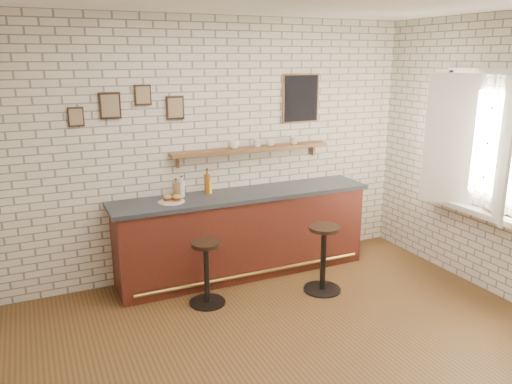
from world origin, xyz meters
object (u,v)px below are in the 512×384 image
bar_counter (244,233)px  bitters_bottle_brown (176,190)px  shelf_cup_a (234,145)px  shelf_cup_c (271,142)px  bar_stool_right (323,257)px  book_lower (490,212)px  shelf_cup_b (258,143)px  bitters_bottle_white (182,188)px  shelf_cup_d (294,140)px  sandwich_plate (172,202)px  book_upper (488,210)px  bitters_bottle_amber (207,184)px  condiment_bottle_yellow (209,186)px  bar_stool_left (207,271)px  ciabatta_sandwich (172,198)px

bar_counter → bitters_bottle_brown: (-0.76, 0.14, 0.59)m
shelf_cup_a → shelf_cup_c: 0.48m
bar_stool_right → bitters_bottle_brown: bearing=145.5°
shelf_cup_a → bitters_bottle_brown: bearing=171.6°
bar_stool_right → book_lower: book_lower is taller
bar_stool_right → shelf_cup_b: bearing=108.6°
bitters_bottle_white → shelf_cup_d: bearing=2.3°
sandwich_plate → shelf_cup_c: shelf_cup_c is taller
bitters_bottle_white → book_upper: size_ratio=1.20×
bitters_bottle_white → shelf_cup_a: shelf_cup_a is taller
sandwich_plate → bitters_bottle_white: size_ratio=1.15×
bitters_bottle_brown → shelf_cup_c: bearing=2.8°
shelf_cup_d → shelf_cup_b: bearing=-169.7°
book_lower → book_upper: (0.00, 0.04, 0.02)m
sandwich_plate → shelf_cup_a: (0.84, 0.23, 0.54)m
bar_counter → bitters_bottle_amber: (-0.39, 0.14, 0.62)m
condiment_bottle_yellow → book_upper: size_ratio=0.99×
bar_counter → condiment_bottle_yellow: bearing=159.0°
bar_stool_left → shelf_cup_d: (1.44, 0.76, 1.18)m
bitters_bottle_brown → bitters_bottle_white: bearing=0.0°
ciabatta_sandwich → bitters_bottle_amber: bitters_bottle_amber is taller
bar_stool_right → shelf_cup_d: (0.16, 1.01, 1.14)m
sandwich_plate → bitters_bottle_amber: (0.47, 0.17, 0.12)m
bar_stool_right → book_upper: bearing=-25.8°
condiment_bottle_yellow → shelf_cup_b: (0.65, 0.06, 0.45)m
sandwich_plate → shelf_cup_c: bearing=9.8°
book_upper → bitters_bottle_brown: bearing=176.5°
bar_counter → bitters_bottle_white: size_ratio=12.72×
bitters_bottle_amber → book_lower: bitters_bottle_amber is taller
shelf_cup_b → bitters_bottle_amber: bearing=143.9°
bitters_bottle_brown → book_upper: 3.41m
bitters_bottle_white → ciabatta_sandwich: bearing=-133.9°
sandwich_plate → condiment_bottle_yellow: 0.53m
bitters_bottle_brown → shelf_cup_d: size_ratio=2.10×
bar_stool_left → book_lower: size_ratio=3.05×
condiment_bottle_yellow → shelf_cup_c: 0.94m
bitters_bottle_amber → shelf_cup_b: (0.67, 0.06, 0.42)m
bar_counter → ciabatta_sandwich: size_ratio=14.29×
book_lower → shelf_cup_d: bearing=132.4°
shelf_cup_c → bar_stool_right: bearing=-139.3°
bitters_bottle_brown → bar_stool_left: bitters_bottle_brown is taller
shelf_cup_b → book_upper: size_ratio=0.49×
shelf_cup_b → shelf_cup_d: shelf_cup_d is taller
bitters_bottle_amber → book_upper: size_ratio=1.46×
bitters_bottle_brown → shelf_cup_a: (0.74, 0.06, 0.45)m
ciabatta_sandwich → book_upper: 3.41m
ciabatta_sandwich → book_lower: 3.43m
bar_stool_right → shelf_cup_a: bearing=122.5°
bitters_bottle_white → shelf_cup_b: bearing=3.5°
condiment_bottle_yellow → shelf_cup_d: bearing=3.0°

